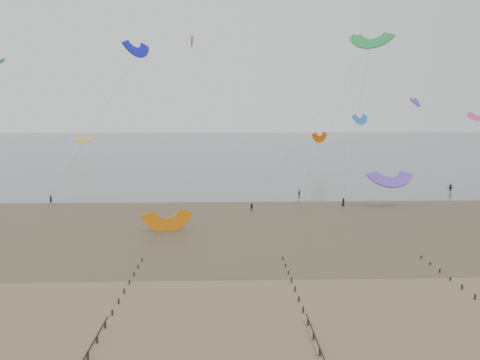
% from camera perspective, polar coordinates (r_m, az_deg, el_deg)
% --- Properties ---
extents(ground, '(500.00, 500.00, 0.00)m').
position_cam_1_polar(ground, '(49.54, 2.26, -14.11)').
color(ground, brown).
rests_on(ground, ground).
extents(sea_and_shore, '(500.00, 665.00, 0.03)m').
position_cam_1_polar(sea_and_shore, '(82.24, -2.27, -4.86)').
color(sea_and_shore, '#475654').
rests_on(sea_and_shore, ground).
extents(kitesurfer_lead, '(0.69, 0.54, 1.66)m').
position_cam_1_polar(kitesurfer_lead, '(103.88, -22.07, -2.19)').
color(kitesurfer_lead, black).
rests_on(kitesurfer_lead, ground).
extents(kitesurfers, '(134.93, 20.13, 1.87)m').
position_cam_1_polar(kitesurfers, '(105.31, 15.44, -1.71)').
color(kitesurfers, black).
rests_on(kitesurfers, ground).
extents(grounded_kite, '(8.14, 7.18, 3.75)m').
position_cam_1_polar(grounded_kite, '(75.69, -8.81, -6.15)').
color(grounded_kite, orange).
rests_on(grounded_kite, ground).
extents(kites_airborne, '(244.22, 104.12, 43.98)m').
position_cam_1_polar(kites_airborne, '(134.45, -8.66, 9.67)').
color(kites_airborne, '#DE4901').
rests_on(kites_airborne, ground).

